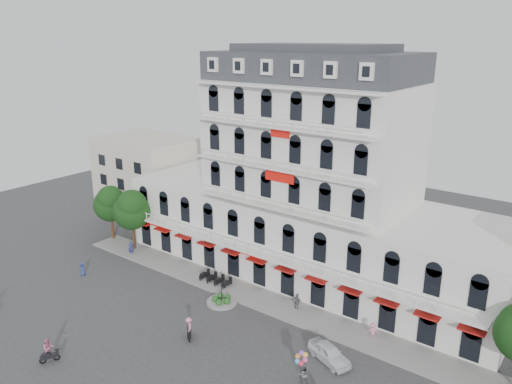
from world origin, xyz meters
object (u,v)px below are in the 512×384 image
Objects in this scene: rider_center at (189,328)px; balloon_vendor at (303,369)px; parked_car at (329,353)px; rider_southwest at (49,350)px.

rider_center is 11.56m from balloon_vendor.
balloon_vendor is at bearing -165.11° from parked_car.
rider_center is at bearing -174.56° from balloon_vendor.
rider_southwest is at bearing 147.97° from parked_car.
parked_car is at bearing 84.34° from balloon_vendor.
rider_center is (7.05, 9.66, -0.05)m from rider_southwest.
balloon_vendor reaches higher than rider_center.
balloon_vendor is at bearing -31.88° from rider_southwest.
rider_center is at bearing 132.64° from parked_car.
rider_southwest is (-18.93, -14.48, 0.44)m from parked_car.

